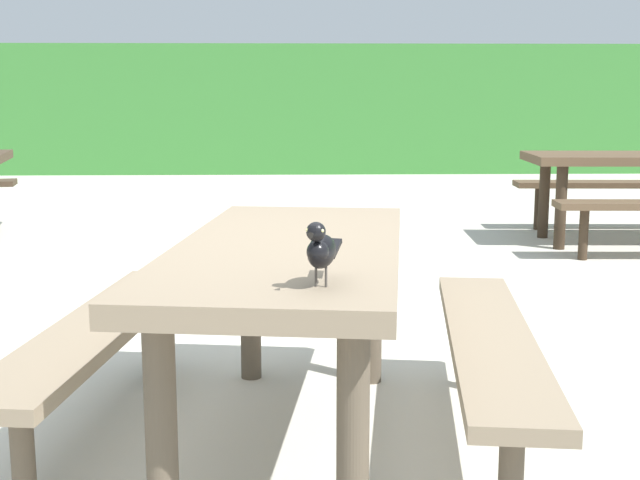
# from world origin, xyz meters

# --- Properties ---
(ground_plane) EXTENTS (60.00, 60.00, 0.00)m
(ground_plane) POSITION_xyz_m (0.00, 0.00, 0.00)
(ground_plane) COLOR beige
(hedge_wall) EXTENTS (28.00, 1.58, 1.91)m
(hedge_wall) POSITION_xyz_m (0.00, 10.28, 0.96)
(hedge_wall) COLOR #387A33
(hedge_wall) RESTS_ON ground
(picnic_table_foreground) EXTENTS (1.88, 1.91, 0.74)m
(picnic_table_foreground) POSITION_xyz_m (0.04, -0.30, 0.56)
(picnic_table_foreground) COLOR #84725B
(picnic_table_foreground) RESTS_ON ground
(bird_grackle) EXTENTS (0.12, 0.28, 0.18)m
(bird_grackle) POSITION_xyz_m (0.13, -0.97, 0.84)
(bird_grackle) COLOR black
(bird_grackle) RESTS_ON picnic_table_foreground
(picnic_table_mid_left) EXTENTS (1.83, 1.75, 0.74)m
(picnic_table_mid_left) POSITION_xyz_m (2.88, 3.68, 0.56)
(picnic_table_mid_left) COLOR brown
(picnic_table_mid_left) RESTS_ON ground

